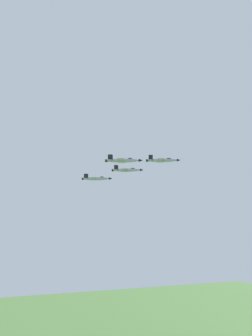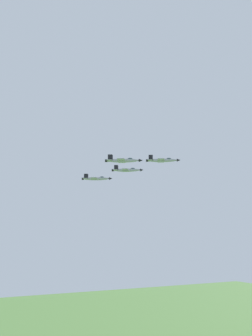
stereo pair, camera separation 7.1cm
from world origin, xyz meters
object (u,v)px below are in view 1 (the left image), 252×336
at_px(jet_lead, 162,160).
at_px(jet_left_outer, 96,178).
at_px(jet_left_wingman, 127,170).
at_px(jet_right_wingman, 123,160).

relative_size(jet_lead, jet_left_outer, 0.97).
relative_size(jet_left_wingman, jet_left_outer, 0.97).
height_order(jet_lead, jet_left_wingman, jet_lead).
distance_m(jet_lead, jet_left_wingman, 23.94).
bearing_deg(jet_lead, jet_right_wingman, -138.73).
xyz_separation_m(jet_lead, jet_right_wingman, (3.75, -23.55, -2.81)).
bearing_deg(jet_left_outer, jet_lead, -39.50).
distance_m(jet_lead, jet_right_wingman, 24.01).
xyz_separation_m(jet_right_wingman, jet_left_outer, (-49.02, 8.56, -1.50)).
relative_size(jet_lead, jet_left_wingman, 1.00).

